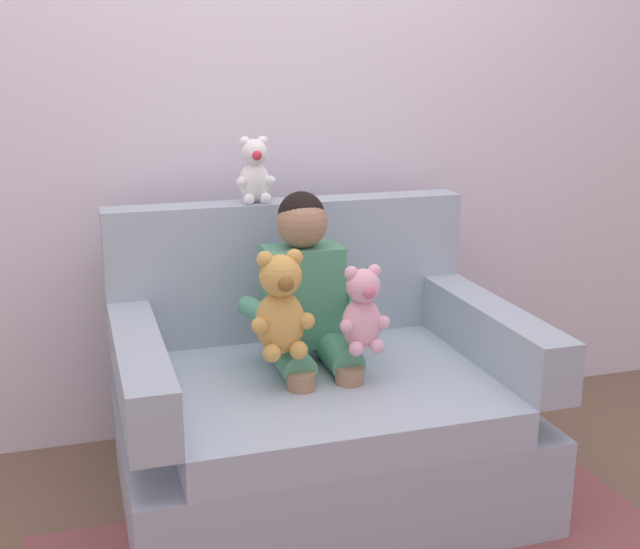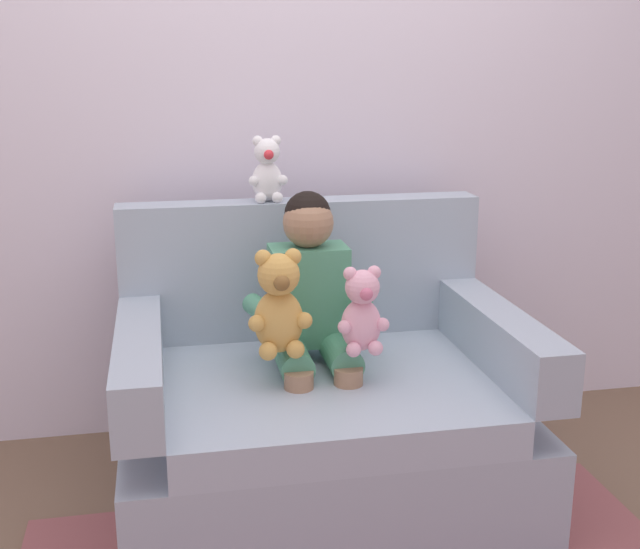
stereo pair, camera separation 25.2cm
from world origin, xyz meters
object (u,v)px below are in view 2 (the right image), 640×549
object	(u,v)px
plush_honey	(279,306)
seated_child	(312,305)
armchair	(321,410)
plush_pink	(362,312)
plush_white_on_backrest	(267,171)

from	to	relation	value
plush_honey	seated_child	bearing A→B (deg)	37.09
armchair	plush_honey	bearing A→B (deg)	-142.54
seated_child	plush_honey	bearing A→B (deg)	-131.72
plush_pink	plush_honey	distance (m)	0.26
armchair	plush_honey	distance (m)	0.46
armchair	plush_white_on_backrest	world-z (taller)	plush_white_on_backrest
seated_child	plush_white_on_backrest	distance (m)	0.53
armchair	seated_child	size ratio (longest dim) A/B	1.60
plush_white_on_backrest	seated_child	bearing A→B (deg)	-64.59
plush_honey	plush_white_on_backrest	xyz separation A→B (m)	(0.04, 0.49, 0.35)
armchair	plush_honey	size ratio (longest dim) A/B	3.92
plush_pink	plush_honey	size ratio (longest dim) A/B	0.83
plush_honey	plush_pink	bearing A→B (deg)	-20.69
plush_pink	plush_white_on_backrest	size ratio (longest dim) A/B	1.18
seated_child	plush_white_on_backrest	xyz separation A→B (m)	(-0.10, 0.32, 0.40)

